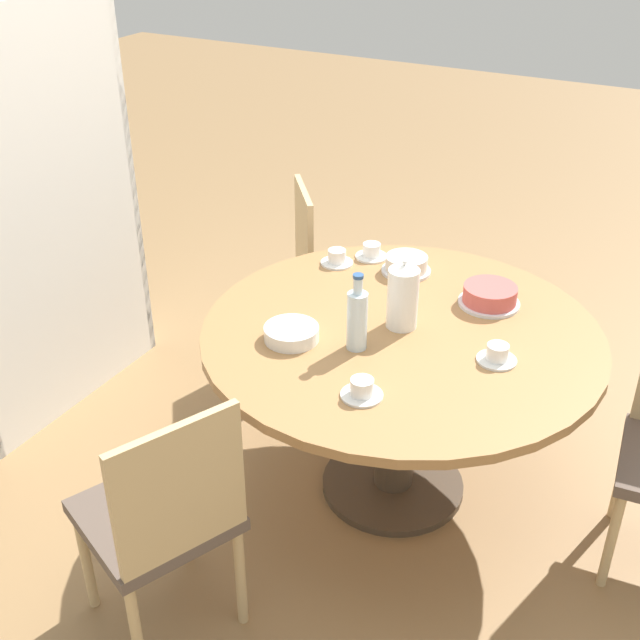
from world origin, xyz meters
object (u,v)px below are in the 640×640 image
at_px(cake_second, 406,265).
at_px(cup_c, 497,355).
at_px(bookshelf, 36,232).
at_px(cup_a, 362,390).
at_px(water_bottle, 357,319).
at_px(coffee_pot, 403,296).
at_px(chair_b, 332,269).
at_px(cup_b, 372,252).
at_px(cake_main, 490,296).
at_px(cup_d, 337,258).
at_px(chair_c, 163,515).

height_order(cake_second, cup_c, cake_second).
height_order(bookshelf, cup_a, bookshelf).
distance_m(cup_a, cup_c, 0.50).
relative_size(water_bottle, cup_c, 2.08).
bearing_deg(coffee_pot, bookshelf, 95.17).
bearing_deg(cake_second, bookshelf, 110.53).
relative_size(chair_b, cup_b, 6.67).
bearing_deg(cup_b, water_bottle, -158.87).
height_order(chair_b, cup_c, chair_b).
distance_m(chair_b, coffee_pot, 1.04).
bearing_deg(cake_main, coffee_pot, 143.10).
height_order(chair_b, cake_second, chair_b).
bearing_deg(cup_b, cup_c, -126.46).
relative_size(coffee_pot, cake_second, 1.30).
distance_m(bookshelf, cup_a, 1.70).
bearing_deg(bookshelf, chair_b, 132.48).
bearing_deg(cup_d, cup_a, -147.88).
relative_size(cake_main, cup_a, 1.71).
xyz_separation_m(cup_c, cup_d, (0.40, 0.80, 0.00)).
height_order(chair_b, bookshelf, bookshelf).
relative_size(chair_c, coffee_pot, 3.45).
xyz_separation_m(bookshelf, cup_b, (0.60, -1.27, -0.05)).
distance_m(water_bottle, cup_a, 0.30).
relative_size(water_bottle, cake_main, 1.21).
height_order(bookshelf, coffee_pot, bookshelf).
xyz_separation_m(cup_a, cup_d, (0.79, 0.49, 0.00)).
bearing_deg(chair_b, cup_d, 171.65).
bearing_deg(water_bottle, chair_b, 31.82).
height_order(coffee_pot, cup_a, coffee_pot).
distance_m(cup_a, cup_b, 0.99).
xyz_separation_m(chair_c, water_bottle, (0.76, -0.26, 0.36)).
height_order(cup_b, cup_c, same).
distance_m(chair_c, cup_c, 1.18).
xyz_separation_m(cake_second, cup_c, (-0.46, -0.52, -0.01)).
relative_size(bookshelf, water_bottle, 6.26).
xyz_separation_m(chair_c, cup_b, (1.42, -0.01, 0.28)).
bearing_deg(cake_main, cake_second, 75.17).
relative_size(chair_b, cup_a, 6.67).
bearing_deg(bookshelf, cake_main, 103.66).
relative_size(chair_b, coffee_pot, 3.45).
bearing_deg(cup_c, chair_c, 141.87).
xyz_separation_m(water_bottle, cup_c, (0.14, -0.45, -0.09)).
distance_m(cup_b, cup_d, 0.16).
distance_m(cake_main, cake_second, 0.39).
distance_m(cake_second, cup_d, 0.29).
height_order(coffee_pot, cup_d, coffee_pot).
distance_m(cake_main, cup_c, 0.39).
bearing_deg(water_bottle, cup_b, 21.13).
xyz_separation_m(water_bottle, cake_main, (0.51, -0.30, -0.08)).
bearing_deg(cup_a, chair_c, 141.73).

